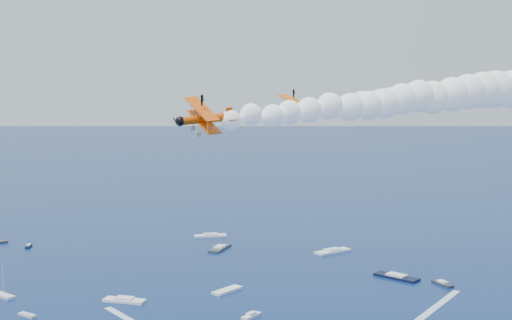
{
  "coord_description": "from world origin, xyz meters",
  "views": [
    {
      "loc": [
        1.99,
        -65.7,
        57.95
      ],
      "look_at": [
        -1.15,
        21.9,
        48.52
      ],
      "focal_mm": 48.45,
      "sensor_mm": 36.0,
      "label": 1
    }
  ],
  "objects": [
    {
      "name": "biplane_lead",
      "position": [
        4.18,
        31.99,
        54.79
      ],
      "size": [
        9.08,
        10.1,
        6.16
      ],
      "primitive_type": null,
      "rotation": [
        -0.19,
        0.07,
        3.57
      ],
      "color": "#DD5704"
    },
    {
      "name": "biplane_trail",
      "position": [
        -6.49,
        11.81,
        54.25
      ],
      "size": [
        9.8,
        10.89,
        7.3
      ],
      "primitive_type": null,
      "rotation": [
        -0.33,
        0.07,
        3.59
      ],
      "color": "#DA4704"
    },
    {
      "name": "smoke_trail_lead",
      "position": [
        34.06,
        45.75,
        57.32
      ],
      "size": [
        68.47,
        54.11,
        11.6
      ],
      "primitive_type": null,
      "rotation": [
        0.0,
        0.0,
        3.57
      ],
      "color": "white"
    },
    {
      "name": "smoke_trail_trail",
      "position": [
        23.21,
        25.97,
        56.78
      ],
      "size": [
        68.51,
        55.18,
        11.6
      ],
      "primitive_type": null,
      "rotation": [
        0.0,
        0.0,
        3.59
      ],
      "color": "white"
    },
    {
      "name": "spectator_boats",
      "position": [
        -0.44,
        122.94,
        0.35
      ],
      "size": [
        216.65,
        167.29,
        0.7
      ],
      "color": "black",
      "rests_on": "ground"
    }
  ]
}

